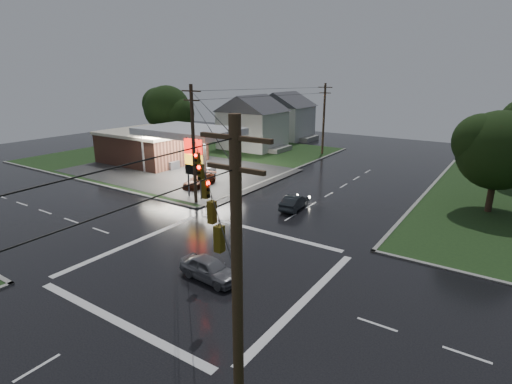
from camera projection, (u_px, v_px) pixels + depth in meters
The scene contains 15 objects.
ground at pixel (207, 267), 25.61m from camera, with size 120.00×120.00×0.00m, color black.
grass_nw at pixel (188, 155), 60.14m from camera, with size 36.00×36.00×0.08m, color black.
gas_station at pixel (157, 145), 54.23m from camera, with size 26.20×18.00×5.60m.
pylon_sign at pixel (194, 159), 38.41m from camera, with size 2.00×0.35×6.00m.
utility_pole_nw at pixel (193, 143), 36.59m from camera, with size 2.20×0.32×11.00m.
utility_pole_se at pixel (237, 302), 11.34m from camera, with size 2.20×0.32×11.00m.
utility_pole_n at pixel (324, 118), 59.34m from camera, with size 2.20×0.32×10.50m.
traffic_signals at pixel (203, 169), 23.72m from camera, with size 26.87×26.87×1.47m.
house_near at pixel (253, 121), 64.16m from camera, with size 11.05×8.48×8.60m.
house_far at pixel (285, 115), 74.24m from camera, with size 11.05×8.48×8.60m.
tree_nw_behind at pixel (168, 109), 65.73m from camera, with size 8.93×7.60×10.00m.
tree_ne_near at pixel (500, 151), 33.98m from camera, with size 7.99×6.80×8.98m.
car_north at pixel (294, 202), 36.30m from camera, with size 1.39×4.00×1.32m, color #1F2427.
car_crossing at pixel (210, 269), 23.90m from camera, with size 1.64×4.08×1.39m, color slate.
car_pump at pixel (200, 181), 43.49m from camera, with size 1.85×4.54×1.32m, color #612916.
Camera 1 is at (15.48, -17.49, 11.97)m, focal length 28.00 mm.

